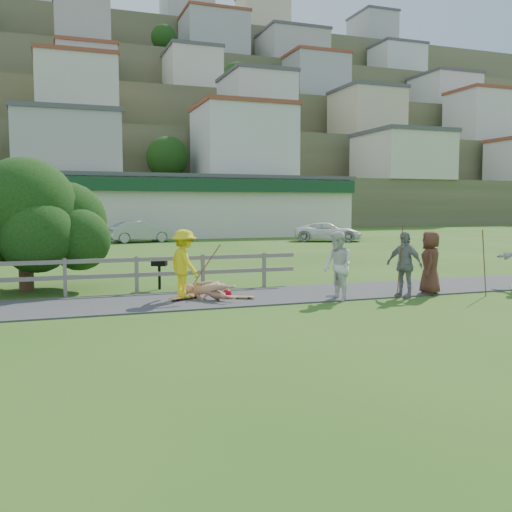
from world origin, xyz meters
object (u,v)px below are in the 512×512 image
Objects in this scene: skater_fallen at (210,291)px; spectator_b at (404,265)px; spectator_a at (338,266)px; bbq at (159,274)px; skater_rider at (184,267)px; tree at (25,241)px; spectator_c at (430,263)px; car_silver at (140,232)px; car_white at (328,232)px.

skater_fallen is 5.48m from spectator_b.
spectator_a is 5.63m from bbq.
bbq is (-0.26, 2.37, -0.44)m from skater_rider.
tree is (-4.75, 3.75, 1.24)m from skater_fallen.
skater_fallen is 0.30× the size of tree.
skater_fallen is at bearing -128.19° from skater_rider.
spectator_a is (3.93, -1.36, 0.03)m from skater_rider.
bbq is (-6.20, 3.87, -0.45)m from spectator_b.
spectator_c is at bearing 74.77° from spectator_b.
car_silver is 0.93× the size of car_white.
skater_fallen is at bearing -128.42° from spectator_b.
tree is at bearing 158.41° from car_white.
car_silver is (-1.38, 27.22, -0.19)m from spectator_a.
tree is 5.37× the size of bbq.
spectator_b is 1.92× the size of bbq.
skater_rider reaches higher than car_silver.
skater_rider reaches higher than bbq.
skater_rider is at bearing 163.96° from car_silver.
tree is at bearing -141.64° from spectator_b.
spectator_b reaches higher than bbq.
car_silver is 0.89× the size of tree.
tree is at bearing 102.60° from skater_fallen.
spectator_a is at bearing -57.65° from skater_fallen.
tree is at bearing 33.52° from skater_rider.
spectator_c is 25.33m from car_white.
tree reaches higher than car_white.
spectator_b is at bearing 81.95° from spectator_a.
car_silver reaches higher than skater_fallen.
spectator_a is at bearing -54.27° from spectator_c.
spectator_c is (6.95, -1.32, 0.00)m from skater_rider.
skater_rider is 27.39m from car_white.
spectator_c reaches higher than bbq.
spectator_c is 0.36× the size of tree.
spectator_a reaches higher than spectator_b.
car_silver is 4.77× the size of bbq.
spectator_b is 27.57m from car_silver.
spectator_a reaches higher than car_silver.
spectator_a is 0.37× the size of tree.
spectator_b reaches higher than skater_rider.
spectator_c is (3.02, 0.04, -0.02)m from spectator_a.
skater_fallen is 1.63× the size of bbq.
spectator_b is 11.24m from tree.
spectator_c is (6.31, -1.06, 0.64)m from skater_fallen.
bbq is at bearing 69.67° from skater_fallen.
bbq reaches higher than skater_fallen.
bbq is at bearing -135.81° from spectator_a.
car_white is at bearing 17.34° from skater_fallen.
spectator_c is at bearing -116.94° from skater_rider.
spectator_a is 3.02m from spectator_c.
car_silver is (2.55, 25.86, -0.16)m from skater_rider.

